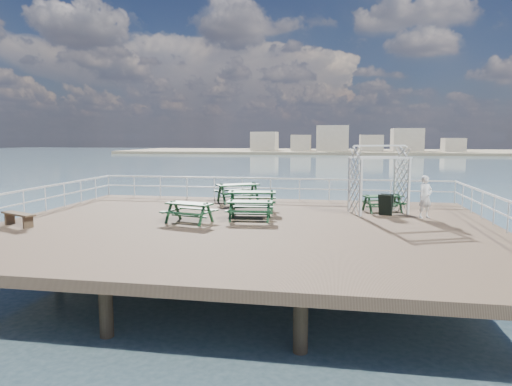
% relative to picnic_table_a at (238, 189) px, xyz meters
% --- Properties ---
extents(ground, '(18.00, 14.00, 0.30)m').
position_rel_picnic_table_a_xyz_m(ground, '(1.42, -5.59, -0.78)').
color(ground, brown).
rests_on(ground, ground).
extents(sea_backdrop, '(300.00, 300.00, 9.20)m').
position_rel_picnic_table_a_xyz_m(sea_backdrop, '(13.96, 128.47, -1.14)').
color(sea_backdrop, '#456474').
rests_on(sea_backdrop, ground).
extents(railing, '(17.77, 13.76, 1.10)m').
position_rel_picnic_table_a_xyz_m(railing, '(1.35, -3.03, 0.24)').
color(railing, silver).
rests_on(railing, ground).
extents(picnic_table_a, '(2.58, 2.45, 0.98)m').
position_rel_picnic_table_a_xyz_m(picnic_table_a, '(0.00, 0.00, 0.00)').
color(picnic_table_a, '#12341D').
rests_on(picnic_table_a, ground).
extents(picnic_table_b, '(2.18, 1.84, 0.97)m').
position_rel_picnic_table_a_xyz_m(picnic_table_b, '(1.21, -2.77, -0.01)').
color(picnic_table_b, '#12341D').
rests_on(picnic_table_b, ground).
extents(picnic_table_c, '(1.97, 1.78, 0.79)m').
position_rel_picnic_table_a_xyz_m(picnic_table_c, '(6.64, -1.83, -0.13)').
color(picnic_table_c, '#12341D').
rests_on(picnic_table_c, ground).
extents(picnic_table_d, '(2.00, 1.76, 0.83)m').
position_rel_picnic_table_a_xyz_m(picnic_table_d, '(-0.62, -5.61, -0.10)').
color(picnic_table_d, '#12341D').
rests_on(picnic_table_d, ground).
extents(picnic_table_e, '(1.80, 1.49, 0.83)m').
position_rel_picnic_table_a_xyz_m(picnic_table_e, '(1.50, -4.77, -0.10)').
color(picnic_table_e, '#12341D').
rests_on(picnic_table_e, ground).
extents(flat_bench_near, '(1.64, 1.02, 0.47)m').
position_rel_picnic_table_a_xyz_m(flat_bench_near, '(-6.38, -7.30, -0.28)').
color(flat_bench_near, brown).
rests_on(flat_bench_near, ground).
extents(trellis_arbor, '(2.56, 1.96, 2.82)m').
position_rel_picnic_table_a_xyz_m(trellis_arbor, '(6.42, -2.27, 0.62)').
color(trellis_arbor, silver).
rests_on(trellis_arbor, ground).
extents(sandwich_board, '(0.64, 0.57, 0.87)m').
position_rel_picnic_table_a_xyz_m(sandwich_board, '(6.67, -2.76, -0.21)').
color(sandwich_board, black).
rests_on(sandwich_board, ground).
extents(person, '(0.72, 0.65, 1.66)m').
position_rel_picnic_table_a_xyz_m(person, '(8.11, -3.15, 0.20)').
color(person, white).
rests_on(person, ground).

